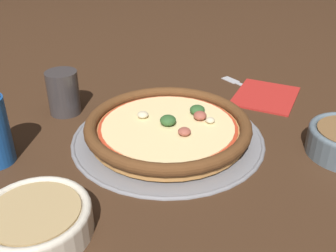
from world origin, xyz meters
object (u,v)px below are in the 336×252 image
object	(u,v)px
drinking_cup	(63,93)
napkin	(266,95)
fork	(244,86)
pizza_tray	(168,137)
bowl_near	(36,220)
pizza	(168,127)

from	to	relation	value
drinking_cup	napkin	world-z (taller)	drinking_cup
drinking_cup	fork	world-z (taller)	drinking_cup
pizza_tray	drinking_cup	world-z (taller)	drinking_cup
bowl_near	drinking_cup	world-z (taller)	drinking_cup
bowl_near	napkin	bearing A→B (deg)	-164.82
pizza	bowl_near	bearing A→B (deg)	22.64
bowl_near	napkin	distance (m)	0.60
pizza	drinking_cup	world-z (taller)	drinking_cup
pizza_tray	fork	xyz separation A→B (m)	(-0.29, -0.11, -0.00)
pizza_tray	pizza	bearing A→B (deg)	172.10
bowl_near	pizza	bearing A→B (deg)	-157.36
pizza_tray	fork	size ratio (longest dim) A/B	2.28
pizza_tray	drinking_cup	distance (m)	0.25
napkin	fork	bearing A→B (deg)	-89.01
drinking_cup	fork	distance (m)	0.44
drinking_cup	napkin	distance (m)	0.46
pizza	pizza_tray	bearing A→B (deg)	-7.90
bowl_near	drinking_cup	xyz separation A→B (m)	(-0.15, -0.33, 0.02)
pizza_tray	pizza	xyz separation A→B (m)	(-0.00, 0.00, 0.02)
pizza_tray	pizza	size ratio (longest dim) A/B	1.17
drinking_cup	fork	bearing A→B (deg)	166.90
fork	drinking_cup	bearing A→B (deg)	71.41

